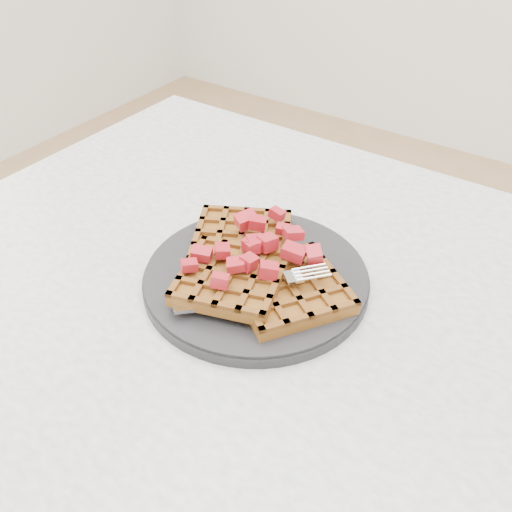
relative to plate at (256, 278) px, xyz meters
name	(u,v)px	position (x,y,z in m)	size (l,w,h in m)	color
table	(353,426)	(0.15, -0.03, -0.12)	(1.20, 0.80, 0.75)	silver
plate	(256,278)	(0.00, 0.00, 0.00)	(0.26, 0.26, 0.02)	black
waffles	(254,267)	(0.00, 0.00, 0.02)	(0.25, 0.22, 0.03)	brown
strawberry_pile	(256,246)	(0.00, 0.00, 0.05)	(0.15, 0.15, 0.02)	maroon
fork	(264,295)	(0.03, -0.03, 0.02)	(0.02, 0.18, 0.02)	silver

